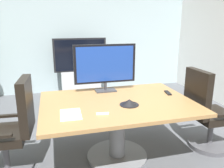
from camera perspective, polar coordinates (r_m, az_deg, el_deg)
The scene contains 11 objects.
ground_plane at distance 3.05m, azimuth -0.82°, elevation -17.68°, with size 7.14×7.14×0.00m, color #515459.
wall_back_glass_partition at distance 5.59m, azimuth -8.84°, elevation 12.23°, with size 5.58×0.10×2.74m, color #9EB2B7.
conference_table at distance 2.78m, azimuth 1.35°, elevation -8.04°, with size 1.79×1.27×0.75m.
office_chair_left at distance 2.80m, azimuth -23.74°, elevation -11.62°, with size 0.61×0.59×1.09m.
office_chair_right at distance 3.28m, azimuth 22.64°, elevation -7.51°, with size 0.60×0.57×1.09m.
tv_monitor at distance 3.04m, azimuth -1.73°, elevation 4.77°, with size 0.84×0.18×0.64m.
wall_display_unit at distance 5.37m, azimuth -7.87°, elevation 2.12°, with size 1.20×0.36×1.31m.
conference_phone at distance 2.60m, azimuth 4.37°, elevation -4.67°, with size 0.22×0.22×0.07m.
remote_control at distance 3.10m, azimuth 13.89°, elevation -2.16°, with size 0.05×0.17×0.02m, color black.
whiteboard_marker at distance 2.35m, azimuth -2.38°, elevation -7.45°, with size 0.13×0.02×0.02m, color silver.
paper_notepad at distance 2.38m, azimuth -10.37°, elevation -7.54°, with size 0.21×0.30×0.01m, color white.
Camera 1 is at (-0.62, -2.48, 1.67)m, focal length 36.32 mm.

